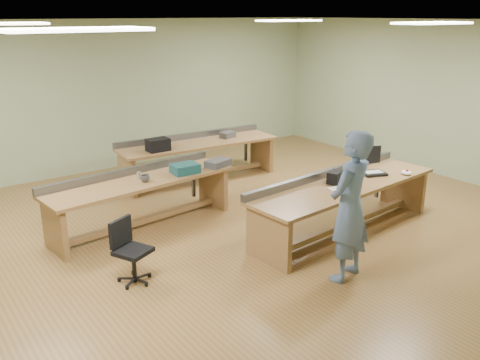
{
  "coord_description": "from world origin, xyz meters",
  "views": [
    {
      "loc": [
        -4.0,
        -5.87,
        3.1
      ],
      "look_at": [
        -0.15,
        -0.6,
        0.95
      ],
      "focal_mm": 38.0,
      "sensor_mm": 36.0,
      "label": 1
    }
  ],
  "objects_px": {
    "camera_bag": "(335,177)",
    "parts_bin_grey": "(218,163)",
    "task_chair": "(131,259)",
    "mug": "(145,178)",
    "workbench_mid": "(141,191)",
    "workbench_back": "(198,151)",
    "laptop_base": "(373,173)",
    "workbench_front": "(343,195)",
    "person": "(350,207)",
    "parts_bin_teal": "(185,168)",
    "drinks_can": "(139,176)"
  },
  "relations": [
    {
      "from": "laptop_base",
      "to": "drinks_can",
      "type": "relative_size",
      "value": 2.99
    },
    {
      "from": "task_chair",
      "to": "mug",
      "type": "height_order",
      "value": "mug"
    },
    {
      "from": "workbench_mid",
      "to": "parts_bin_grey",
      "type": "height_order",
      "value": "workbench_mid"
    },
    {
      "from": "person",
      "to": "workbench_mid",
      "type": "bearing_deg",
      "value": -81.14
    },
    {
      "from": "drinks_can",
      "to": "workbench_front",
      "type": "bearing_deg",
      "value": -39.16
    },
    {
      "from": "parts_bin_grey",
      "to": "task_chair",
      "type": "bearing_deg",
      "value": -148.15
    },
    {
      "from": "workbench_front",
      "to": "task_chair",
      "type": "distance_m",
      "value": 3.21
    },
    {
      "from": "workbench_mid",
      "to": "mug",
      "type": "bearing_deg",
      "value": -90.6
    },
    {
      "from": "workbench_back",
      "to": "parts_bin_grey",
      "type": "height_order",
      "value": "workbench_back"
    },
    {
      "from": "task_chair",
      "to": "drinks_can",
      "type": "xyz_separation_m",
      "value": [
        0.83,
        1.46,
        0.52
      ]
    },
    {
      "from": "task_chair",
      "to": "parts_bin_teal",
      "type": "height_order",
      "value": "parts_bin_teal"
    },
    {
      "from": "workbench_front",
      "to": "workbench_mid",
      "type": "bearing_deg",
      "value": 135.95
    },
    {
      "from": "camera_bag",
      "to": "parts_bin_grey",
      "type": "distance_m",
      "value": 1.93
    },
    {
      "from": "camera_bag",
      "to": "parts_bin_grey",
      "type": "bearing_deg",
      "value": 96.82
    },
    {
      "from": "task_chair",
      "to": "drinks_can",
      "type": "distance_m",
      "value": 1.76
    },
    {
      "from": "mug",
      "to": "parts_bin_teal",
      "type": "bearing_deg",
      "value": 2.66
    },
    {
      "from": "workbench_front",
      "to": "mug",
      "type": "bearing_deg",
      "value": 138.15
    },
    {
      "from": "parts_bin_grey",
      "to": "camera_bag",
      "type": "bearing_deg",
      "value": -62.08
    },
    {
      "from": "laptop_base",
      "to": "parts_bin_grey",
      "type": "distance_m",
      "value": 2.44
    },
    {
      "from": "workbench_back",
      "to": "laptop_base",
      "type": "xyz_separation_m",
      "value": [
        1.09,
        -3.35,
        0.21
      ]
    },
    {
      "from": "workbench_front",
      "to": "camera_bag",
      "type": "bearing_deg",
      "value": 136.55
    },
    {
      "from": "person",
      "to": "task_chair",
      "type": "bearing_deg",
      "value": -49.3
    },
    {
      "from": "laptop_base",
      "to": "task_chair",
      "type": "relative_size",
      "value": 0.44
    },
    {
      "from": "workbench_mid",
      "to": "parts_bin_teal",
      "type": "bearing_deg",
      "value": -15.62
    },
    {
      "from": "camera_bag",
      "to": "task_chair",
      "type": "relative_size",
      "value": 0.33
    },
    {
      "from": "workbench_front",
      "to": "parts_bin_grey",
      "type": "distance_m",
      "value": 2.07
    },
    {
      "from": "parts_bin_grey",
      "to": "drinks_can",
      "type": "relative_size",
      "value": 3.41
    },
    {
      "from": "workbench_back",
      "to": "camera_bag",
      "type": "relative_size",
      "value": 12.3
    },
    {
      "from": "workbench_front",
      "to": "drinks_can",
      "type": "distance_m",
      "value": 3.02
    },
    {
      "from": "task_chair",
      "to": "mug",
      "type": "xyz_separation_m",
      "value": [
        0.86,
        1.31,
        0.51
      ]
    },
    {
      "from": "parts_bin_grey",
      "to": "laptop_base",
      "type": "bearing_deg",
      "value": -46.45
    },
    {
      "from": "laptop_base",
      "to": "drinks_can",
      "type": "distance_m",
      "value": 3.55
    },
    {
      "from": "mug",
      "to": "task_chair",
      "type": "bearing_deg",
      "value": -123.19
    },
    {
      "from": "workbench_back",
      "to": "laptop_base",
      "type": "height_order",
      "value": "workbench_back"
    },
    {
      "from": "parts_bin_teal",
      "to": "person",
      "type": "bearing_deg",
      "value": -77.71
    },
    {
      "from": "workbench_front",
      "to": "person",
      "type": "xyz_separation_m",
      "value": [
        -1.01,
        -1.01,
        0.36
      ]
    },
    {
      "from": "workbench_mid",
      "to": "parts_bin_teal",
      "type": "height_order",
      "value": "parts_bin_teal"
    },
    {
      "from": "parts_bin_teal",
      "to": "camera_bag",
      "type": "bearing_deg",
      "value": -48.48
    },
    {
      "from": "workbench_back",
      "to": "drinks_can",
      "type": "xyz_separation_m",
      "value": [
        -1.92,
        -1.46,
        0.25
      ]
    },
    {
      "from": "workbench_back",
      "to": "person",
      "type": "bearing_deg",
      "value": -93.56
    },
    {
      "from": "person",
      "to": "parts_bin_teal",
      "type": "distance_m",
      "value": 2.87
    },
    {
      "from": "workbench_mid",
      "to": "laptop_base",
      "type": "distance_m",
      "value": 3.55
    },
    {
      "from": "workbench_mid",
      "to": "task_chair",
      "type": "bearing_deg",
      "value": -125.57
    },
    {
      "from": "workbench_front",
      "to": "camera_bag",
      "type": "distance_m",
      "value": 0.3
    },
    {
      "from": "parts_bin_teal",
      "to": "parts_bin_grey",
      "type": "bearing_deg",
      "value": -0.41
    },
    {
      "from": "workbench_back",
      "to": "laptop_base",
      "type": "bearing_deg",
      "value": -67.85
    },
    {
      "from": "task_chair",
      "to": "person",
      "type": "bearing_deg",
      "value": -58.4
    },
    {
      "from": "person",
      "to": "camera_bag",
      "type": "relative_size",
      "value": 7.19
    },
    {
      "from": "laptop_base",
      "to": "mug",
      "type": "xyz_separation_m",
      "value": [
        -2.98,
        1.74,
        0.03
      ]
    },
    {
      "from": "workbench_back",
      "to": "laptop_base",
      "type": "relative_size",
      "value": 9.08
    }
  ]
}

